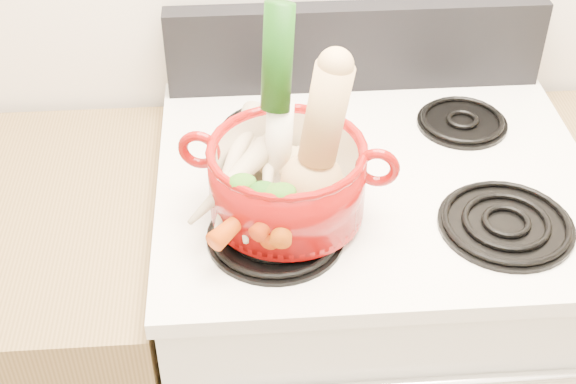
{
  "coord_description": "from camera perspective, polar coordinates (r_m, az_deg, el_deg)",
  "views": [
    {
      "loc": [
        -0.24,
        0.28,
        1.83
      ],
      "look_at": [
        -0.17,
        1.27,
        1.02
      ],
      "focal_mm": 50.0,
      "sensor_mm": 36.0,
      "label": 1
    }
  ],
  "objects": [
    {
      "name": "burner_back_right",
      "position": [
        1.59,
        12.29,
        4.97
      ],
      "size": [
        0.17,
        0.17,
        0.02
      ],
      "primitive_type": "cylinder",
      "color": "black",
      "rests_on": "cooktop"
    },
    {
      "name": "carrot_3",
      "position": [
        1.23,
        -0.5,
        -1.28
      ],
      "size": [
        0.1,
        0.13,
        0.04
      ],
      "primitive_type": "cone",
      "rotation": [
        1.66,
        0.0,
        -0.64
      ],
      "color": "#BA3409",
      "rests_on": "dutch_oven"
    },
    {
      "name": "carrot_0",
      "position": [
        1.26,
        -0.55,
        -1.5
      ],
      "size": [
        0.07,
        0.15,
        0.04
      ],
      "primitive_type": "cone",
      "rotation": [
        1.66,
        0.0,
        -0.31
      ],
      "color": "#C63C09",
      "rests_on": "dutch_oven"
    },
    {
      "name": "carrot_1",
      "position": [
        1.24,
        -2.96,
        -1.64
      ],
      "size": [
        0.13,
        0.14,
        0.05
      ],
      "primitive_type": "cone",
      "rotation": [
        1.66,
        0.0,
        -0.71
      ],
      "color": "#DB400A",
      "rests_on": "dutch_oven"
    },
    {
      "name": "parsnip_0",
      "position": [
        1.3,
        -3.4,
        0.57
      ],
      "size": [
        0.06,
        0.24,
        0.07
      ],
      "primitive_type": "cone",
      "rotation": [
        1.66,
        0.0,
        0.04
      ],
      "color": "beige",
      "rests_on": "dutch_oven"
    },
    {
      "name": "control_backsplash",
      "position": [
        1.64,
        4.83,
        10.26
      ],
      "size": [
        0.76,
        0.05,
        0.18
      ],
      "primitive_type": "cube",
      "color": "black",
      "rests_on": "cooktop"
    },
    {
      "name": "burner_front_right",
      "position": [
        1.36,
        15.25,
        -2.12
      ],
      "size": [
        0.22,
        0.22,
        0.02
      ],
      "primitive_type": "cylinder",
      "color": "black",
      "rests_on": "cooktop"
    },
    {
      "name": "parsnip_3",
      "position": [
        1.28,
        -4.18,
        0.78
      ],
      "size": [
        0.16,
        0.18,
        0.06
      ],
      "primitive_type": "cone",
      "rotation": [
        1.66,
        0.0,
        -0.7
      ],
      "color": "beige",
      "rests_on": "dutch_oven"
    },
    {
      "name": "burner_front_left",
      "position": [
        1.3,
        -0.89,
        -2.99
      ],
      "size": [
        0.22,
        0.22,
        0.02
      ],
      "primitive_type": "cylinder",
      "color": "black",
      "rests_on": "cooktop"
    },
    {
      "name": "squash",
      "position": [
        1.23,
        1.79,
        3.87
      ],
      "size": [
        0.15,
        0.11,
        0.27
      ],
      "primitive_type": null,
      "rotation": [
        0.0,
        0.14,
        -0.07
      ],
      "color": "tan",
      "rests_on": "dutch_oven"
    },
    {
      "name": "stove_body",
      "position": [
        1.78,
        5.17,
        -11.2
      ],
      "size": [
        0.76,
        0.65,
        0.92
      ],
      "primitive_type": "cube",
      "color": "white",
      "rests_on": "floor"
    },
    {
      "name": "pot_handle_right",
      "position": [
        1.25,
        6.39,
        1.75
      ],
      "size": [
        0.07,
        0.03,
        0.07
      ],
      "primitive_type": "torus",
      "rotation": [
        1.57,
        0.0,
        -0.24
      ],
      "color": "maroon",
      "rests_on": "dutch_oven"
    },
    {
      "name": "ginger",
      "position": [
        1.35,
        -0.4,
        2.14
      ],
      "size": [
        0.1,
        0.07,
        0.05
      ],
      "primitive_type": "ellipsoid",
      "rotation": [
        0.0,
        0.0,
        -0.04
      ],
      "color": "#CEB97E",
      "rests_on": "dutch_oven"
    },
    {
      "name": "cooktop",
      "position": [
        1.45,
        6.24,
        0.89
      ],
      "size": [
        0.78,
        0.67,
        0.03
      ],
      "primitive_type": "cube",
      "color": "white",
      "rests_on": "stove_body"
    },
    {
      "name": "leek",
      "position": [
        1.27,
        -0.69,
        6.86
      ],
      "size": [
        0.08,
        0.11,
        0.32
      ],
      "primitive_type": "cylinder",
      "rotation": [
        -0.17,
        0.0,
        -0.38
      ],
      "color": "white",
      "rests_on": "dutch_oven"
    },
    {
      "name": "carrot_2",
      "position": [
        1.26,
        -0.05,
        -0.74
      ],
      "size": [
        0.07,
        0.19,
        0.05
      ],
      "primitive_type": "cone",
      "rotation": [
        1.66,
        0.0,
        -0.19
      ],
      "color": "#C85D0A",
      "rests_on": "dutch_oven"
    },
    {
      "name": "parsnip_2",
      "position": [
        1.33,
        -1.39,
        2.07
      ],
      "size": [
        0.06,
        0.19,
        0.06
      ],
      "primitive_type": "cone",
      "rotation": [
        1.66,
        0.0,
        -0.09
      ],
      "color": "#EEE3C2",
      "rests_on": "dutch_oven"
    },
    {
      "name": "dutch_oven",
      "position": [
        1.29,
        -0.06,
        0.89
      ],
      "size": [
        0.31,
        0.31,
        0.12
      ],
      "primitive_type": "cylinder",
      "rotation": [
        0.0,
        0.0,
        -0.24
      ],
      "color": "maroon",
      "rests_on": "burner_front_left"
    },
    {
      "name": "pot_handle_left",
      "position": [
        1.29,
        -6.33,
        3.02
      ],
      "size": [
        0.07,
        0.03,
        0.07
      ],
      "primitive_type": "torus",
      "rotation": [
        1.57,
        0.0,
        -0.24
      ],
      "color": "maroon",
      "rests_on": "dutch_oven"
    },
    {
      "name": "burner_back_left",
      "position": [
        1.53,
        -1.57,
        4.51
      ],
      "size": [
        0.17,
        0.17,
        0.02
      ],
      "primitive_type": "cylinder",
      "color": "black",
      "rests_on": "cooktop"
    },
    {
      "name": "parsnip_1",
      "position": [
        1.31,
        -3.85,
        1.12
      ],
      "size": [
        0.11,
        0.23,
        0.07
      ],
      "primitive_type": "cone",
      "rotation": [
        1.66,
        0.0,
        -0.28
      ],
      "color": "beige",
      "rests_on": "dutch_oven"
    },
    {
      "name": "parsnip_4",
      "position": [
        1.33,
        -3.74,
        2.81
      ],
      "size": [
        0.12,
        0.23,
        0.06
      ],
      "primitive_type": "cone",
      "rotation": [
        1.66,
        0.0,
        -0.33
      ],
      "color": "beige",
      "rests_on": "dutch_oven"
    }
  ]
}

